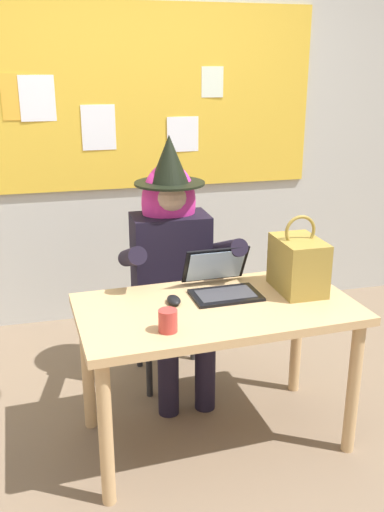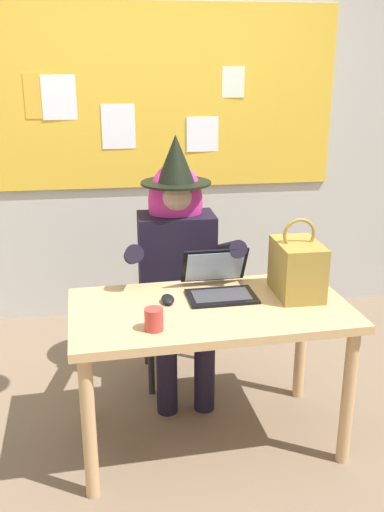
% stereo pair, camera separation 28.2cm
% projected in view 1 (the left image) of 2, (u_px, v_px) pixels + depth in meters
% --- Properties ---
extents(ground_plane, '(24.00, 24.00, 0.00)m').
position_uv_depth(ground_plane, '(209.00, 452.00, 2.72)').
color(ground_plane, '#75604C').
extents(wall_back_bulletin, '(6.40, 1.82, 2.70)m').
position_uv_depth(wall_back_bulletin, '(140.00, 127.00, 3.87)').
color(wall_back_bulletin, '#B2B2AD').
rests_on(wall_back_bulletin, ground).
extents(desk_main, '(1.31, 0.75, 0.72)m').
position_uv_depth(desk_main, '(217.00, 324.00, 2.63)').
color(desk_main, tan).
rests_on(desk_main, ground).
extents(chair_at_desk, '(0.42, 0.42, 0.92)m').
position_uv_depth(chair_at_desk, '(169.00, 291.00, 3.28)').
color(chair_at_desk, '#2D3347').
rests_on(chair_at_desk, ground).
extents(person_costumed, '(0.59, 0.65, 1.42)m').
position_uv_depth(person_costumed, '(173.00, 251.00, 3.08)').
color(person_costumed, black).
rests_on(person_costumed, ground).
extents(laptop, '(0.33, 0.33, 0.21)m').
position_uv_depth(laptop, '(222.00, 283.00, 2.73)').
color(laptop, black).
rests_on(laptop, desk_main).
extents(computer_mouse, '(0.06, 0.11, 0.03)m').
position_uv_depth(computer_mouse, '(174.00, 300.00, 2.61)').
color(computer_mouse, black).
rests_on(computer_mouse, desk_main).
extents(handbag, '(0.20, 0.30, 0.38)m').
position_uv_depth(handbag, '(298.00, 264.00, 2.73)').
color(handbag, olive).
rests_on(handbag, desk_main).
extents(coffee_mug, '(0.08, 0.08, 0.09)m').
position_uv_depth(coffee_mug, '(168.00, 321.00, 2.33)').
color(coffee_mug, '#B23833').
rests_on(coffee_mug, desk_main).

